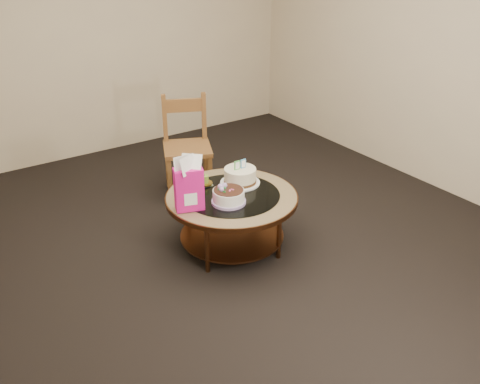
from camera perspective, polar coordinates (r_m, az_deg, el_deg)
ground at (r=4.31m, az=-0.86°, el=-5.68°), size 5.00×5.00×0.00m
room_walls at (r=3.72m, az=-1.02°, el=14.79°), size 4.52×5.02×2.61m
coffee_table at (r=4.12m, az=-0.89°, el=-1.24°), size 1.02×1.02×0.46m
decorated_cake at (r=3.94m, az=-1.24°, el=-0.52°), size 0.26×0.26×0.15m
cream_cake at (r=4.23m, az=0.01°, el=1.70°), size 0.32×0.32×0.20m
gift_bag at (r=3.81m, az=-5.49°, el=0.92°), size 0.23×0.19×0.41m
pillar_candle at (r=4.23m, az=-3.78°, el=1.12°), size 0.12×0.12×0.09m
dining_chair at (r=4.99m, az=-5.69°, el=4.91°), size 0.56×0.56×0.92m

